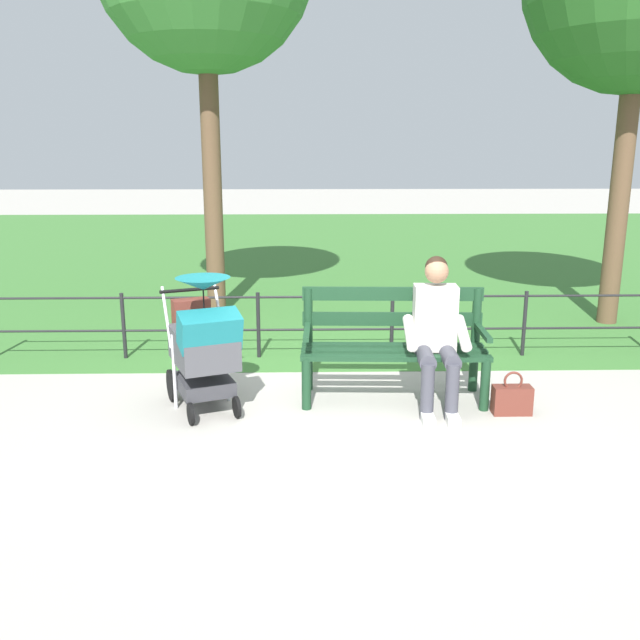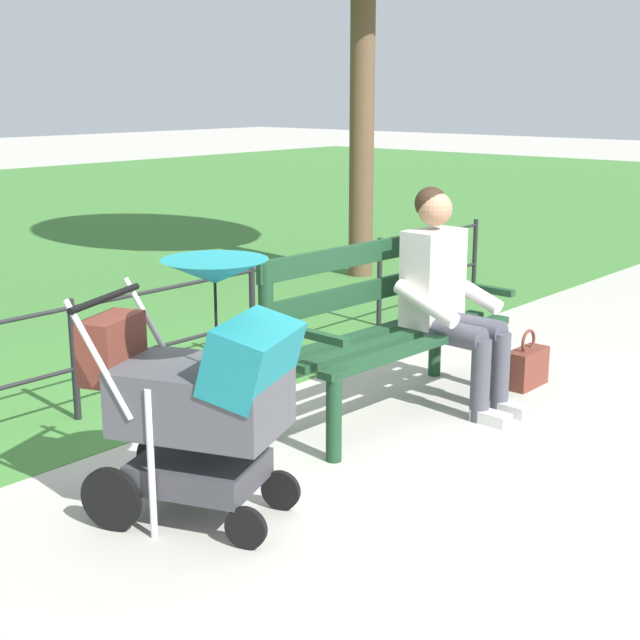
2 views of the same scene
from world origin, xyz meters
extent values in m
plane|color=#ADA89E|center=(0.00, 0.00, 0.00)|extent=(60.00, 60.00, 0.00)
cube|color=#193D23|center=(-0.56, -0.18, 0.45)|extent=(1.60, 0.16, 0.04)
cube|color=#193D23|center=(-0.55, 0.00, 0.45)|extent=(1.60, 0.16, 0.04)
cube|color=#193D23|center=(-0.55, 0.18, 0.45)|extent=(1.60, 0.16, 0.04)
cube|color=#193D23|center=(-0.56, -0.28, 0.67)|extent=(1.60, 0.10, 0.12)
cube|color=#193D23|center=(-0.56, -0.28, 0.90)|extent=(1.60, 0.10, 0.12)
cylinder|color=#193D23|center=(-1.29, 0.23, 0.23)|extent=(0.08, 0.08, 0.45)
cylinder|color=#193D23|center=(-1.31, -0.25, 0.47)|extent=(0.08, 0.08, 0.95)
cube|color=#193D23|center=(-1.30, 0.03, 0.63)|extent=(0.07, 0.56, 0.04)
cylinder|color=#193D23|center=(0.20, 0.17, 0.23)|extent=(0.08, 0.08, 0.45)
cylinder|color=#193D23|center=(0.18, -0.31, 0.47)|extent=(0.08, 0.08, 0.95)
cube|color=#193D23|center=(0.20, -0.03, 0.63)|extent=(0.07, 0.56, 0.04)
cylinder|color=#42424C|center=(-0.98, 0.22, 0.47)|extent=(0.16, 0.41, 0.14)
cylinder|color=#42424C|center=(-0.78, 0.22, 0.47)|extent=(0.16, 0.41, 0.14)
cylinder|color=#42424C|center=(-0.98, 0.42, 0.24)|extent=(0.11, 0.11, 0.47)
cylinder|color=#42424C|center=(-0.78, 0.42, 0.24)|extent=(0.11, 0.11, 0.47)
cube|color=silver|center=(-0.97, 0.50, 0.04)|extent=(0.11, 0.22, 0.07)
cube|color=silver|center=(-0.77, 0.50, 0.04)|extent=(0.11, 0.22, 0.07)
cube|color=beige|center=(-0.89, 0.00, 0.75)|extent=(0.37, 0.23, 0.56)
cylinder|color=beige|center=(-1.11, 0.13, 0.65)|extent=(0.11, 0.43, 0.23)
cylinder|color=beige|center=(-0.67, 0.11, 0.65)|extent=(0.11, 0.43, 0.23)
sphere|color=#A37556|center=(-0.89, 0.00, 1.15)|extent=(0.20, 0.20, 0.20)
sphere|color=black|center=(-0.89, -0.03, 1.18)|extent=(0.19, 0.19, 0.19)
cylinder|color=black|center=(0.96, -0.23, 0.14)|extent=(0.13, 0.27, 0.28)
cylinder|color=black|center=(1.39, -0.06, 0.14)|extent=(0.13, 0.27, 0.28)
cylinder|color=black|center=(0.78, 0.35, 0.09)|extent=(0.09, 0.18, 0.18)
cylinder|color=black|center=(1.13, 0.49, 0.09)|extent=(0.09, 0.18, 0.18)
cube|color=#38383D|center=(1.06, 0.14, 0.22)|extent=(0.58, 0.64, 0.12)
cylinder|color=silver|center=(0.89, -0.04, 0.33)|extent=(0.03, 0.03, 0.65)
cylinder|color=silver|center=(1.32, 0.13, 0.33)|extent=(0.03, 0.03, 0.65)
cube|color=#47474C|center=(1.06, 0.15, 0.55)|extent=(0.68, 0.80, 0.28)
cube|color=#19727A|center=(0.97, 0.38, 0.75)|extent=(0.56, 0.46, 0.33)
cylinder|color=black|center=(1.22, -0.25, 0.95)|extent=(0.49, 0.22, 0.03)
cylinder|color=silver|center=(0.97, -0.25, 0.75)|extent=(0.13, 0.29, 0.49)
cylinder|color=silver|center=(1.40, -0.08, 0.75)|extent=(0.13, 0.29, 0.49)
cone|color=#19727A|center=(1.03, 0.23, 1.10)|extent=(0.57, 0.57, 0.10)
cylinder|color=black|center=(1.03, 0.23, 0.92)|extent=(0.01, 0.01, 0.30)
cube|color=brown|center=(1.21, -0.24, 0.73)|extent=(0.36, 0.27, 0.28)
cube|color=brown|center=(-1.50, 0.32, 0.12)|extent=(0.32, 0.14, 0.24)
torus|color=brown|center=(-1.50, 0.32, 0.29)|extent=(0.16, 0.02, 0.16)
cylinder|color=black|center=(-3.50, -1.30, 0.35)|extent=(0.04, 0.04, 0.70)
cylinder|color=black|center=(-2.10, -1.30, 0.35)|extent=(0.04, 0.04, 0.70)
cylinder|color=black|center=(-0.70, -1.30, 0.35)|extent=(0.04, 0.04, 0.70)
cylinder|color=black|center=(0.70, -1.30, 0.35)|extent=(0.04, 0.04, 0.70)
cylinder|color=black|center=(0.00, -1.30, 0.65)|extent=(7.00, 0.02, 0.02)
cylinder|color=black|center=(0.00, -1.30, 0.30)|extent=(7.00, 0.02, 0.02)
cylinder|color=brown|center=(-3.60, -2.69, 1.56)|extent=(0.24, 0.24, 3.13)
camera|label=1|loc=(0.22, 5.64, 2.17)|focal=38.54mm
camera|label=2|loc=(3.49, 2.93, 1.81)|focal=51.43mm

